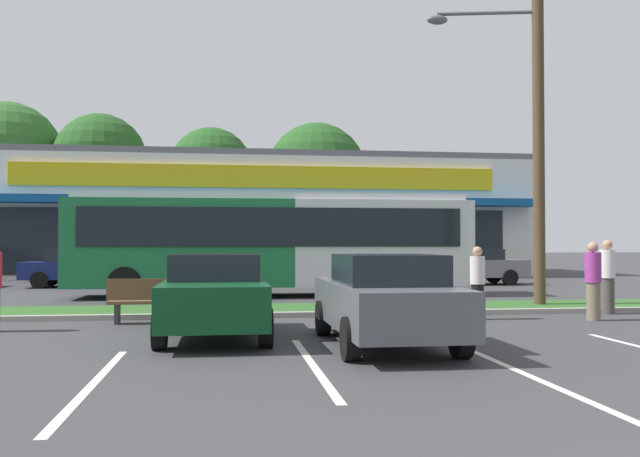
{
  "coord_description": "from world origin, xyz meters",
  "views": [
    {
      "loc": [
        -3.77,
        -2.73,
        1.68
      ],
      "look_at": [
        -0.87,
        18.1,
        2.15
      ],
      "focal_mm": 38.22,
      "sensor_mm": 36.0,
      "label": 1
    }
  ],
  "objects": [
    {
      "name": "grass_median",
      "position": [
        0.0,
        14.0,
        0.06
      ],
      "size": [
        56.0,
        2.2,
        0.12
      ],
      "primitive_type": "cube",
      "color": "#2D5B23",
      "rests_on": "ground_plane"
    },
    {
      "name": "curb_lip",
      "position": [
        0.0,
        12.78,
        0.06
      ],
      "size": [
        56.0,
        0.24,
        0.12
      ],
      "primitive_type": "cube",
      "color": "#99968C",
      "rests_on": "ground_plane"
    },
    {
      "name": "parking_stripe_0",
      "position": [
        -5.33,
        5.79,
        0.0
      ],
      "size": [
        0.12,
        4.8,
        0.01
      ],
      "primitive_type": "cube",
      "color": "silver",
      "rests_on": "ground_plane"
    },
    {
      "name": "parking_stripe_1",
      "position": [
        -2.56,
        6.67,
        0.0
      ],
      "size": [
        0.12,
        4.8,
        0.01
      ],
      "primitive_type": "cube",
      "color": "silver",
      "rests_on": "ground_plane"
    },
    {
      "name": "parking_stripe_2",
      "position": [
        0.07,
        5.16,
        0.0
      ],
      "size": [
        0.12,
        4.8,
        0.01
      ],
      "primitive_type": "cube",
      "color": "silver",
      "rests_on": "ground_plane"
    },
    {
      "name": "storefront_building",
      "position": [
        -2.05,
        35.05,
        3.15
      ],
      "size": [
        28.98,
        11.44,
        6.29
      ],
      "color": "silver",
      "rests_on": "ground_plane"
    },
    {
      "name": "tree_far_left",
      "position": [
        -18.63,
        46.42,
        7.74
      ],
      "size": [
        7.36,
        7.36,
        11.43
      ],
      "color": "#473323",
      "rests_on": "ground_plane"
    },
    {
      "name": "tree_left",
      "position": [
        -12.26,
        45.24,
        7.43
      ],
      "size": [
        6.25,
        6.25,
        10.57
      ],
      "color": "#473323",
      "rests_on": "ground_plane"
    },
    {
      "name": "tree_mid_left",
      "position": [
        -4.78,
        45.52,
        6.89
      ],
      "size": [
        5.87,
        5.87,
        9.85
      ],
      "color": "#473323",
      "rests_on": "ground_plane"
    },
    {
      "name": "tree_mid",
      "position": [
        2.76,
        46.04,
        6.86
      ],
      "size": [
        7.16,
        7.16,
        10.45
      ],
      "color": "#473323",
      "rests_on": "ground_plane"
    },
    {
      "name": "utility_pole",
      "position": [
        4.16,
        13.96,
        5.72
      ],
      "size": [
        3.14,
        2.38,
        10.74
      ],
      "color": "#4C3826",
      "rests_on": "ground_plane"
    },
    {
      "name": "city_bus",
      "position": [
        -2.27,
        19.09,
        1.77
      ],
      "size": [
        12.69,
        2.81,
        3.25
      ],
      "rotation": [
        0.0,
        0.0,
        -0.01
      ],
      "color": "#196638",
      "rests_on": "ground_plane"
    },
    {
      "name": "bus_stop_bench",
      "position": [
        -5.4,
        11.93,
        0.5
      ],
      "size": [
        1.6,
        0.45,
        0.95
      ],
      "rotation": [
        0.0,
        0.0,
        3.14
      ],
      "color": "brown",
      "rests_on": "ground_plane"
    },
    {
      "name": "car_1",
      "position": [
        6.16,
        24.12,
        0.76
      ],
      "size": [
        4.64,
        1.9,
        1.46
      ],
      "rotation": [
        0.0,
        0.0,
        3.14
      ],
      "color": "slate",
      "rests_on": "ground_plane"
    },
    {
      "name": "car_2",
      "position": [
        -1.17,
        8.21,
        0.78
      ],
      "size": [
        1.86,
        4.45,
        1.5
      ],
      "rotation": [
        0.0,
        0.0,
        1.57
      ],
      "color": "#515459",
      "rests_on": "ground_plane"
    },
    {
      "name": "car_3",
      "position": [
        -9.38,
        24.79,
        0.76
      ],
      "size": [
        4.25,
        1.99,
        1.49
      ],
      "color": "navy",
      "rests_on": "ground_plane"
    },
    {
      "name": "car_5",
      "position": [
        -3.96,
        9.62,
        0.77
      ],
      "size": [
        1.9,
        4.14,
        1.49
      ],
      "rotation": [
        0.0,
        0.0,
        -1.57
      ],
      "color": "#0C3F1E",
      "rests_on": "ground_plane"
    },
    {
      "name": "pedestrian_near_bench",
      "position": [
        1.78,
        11.76,
        0.81
      ],
      "size": [
        0.33,
        0.33,
        1.62
      ],
      "rotation": [
        0.0,
        0.0,
        1.09
      ],
      "color": "black",
      "rests_on": "ground_plane"
    },
    {
      "name": "pedestrian_mid",
      "position": [
        4.21,
        11.21,
        0.86
      ],
      "size": [
        0.35,
        0.35,
        1.72
      ],
      "rotation": [
        0.0,
        0.0,
        0.19
      ],
      "color": "#726651",
      "rests_on": "ground_plane"
    },
    {
      "name": "pedestrian_far",
      "position": [
        5.32,
        12.49,
        0.89
      ],
      "size": [
        0.36,
        0.36,
        1.77
      ],
      "rotation": [
        0.0,
        0.0,
        5.43
      ],
      "color": "#47423D",
      "rests_on": "ground_plane"
    }
  ]
}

